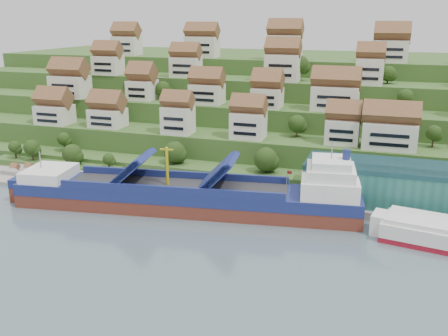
% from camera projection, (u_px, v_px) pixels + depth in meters
% --- Properties ---
extents(ground, '(300.00, 300.00, 0.00)m').
position_uv_depth(ground, '(206.00, 214.00, 123.89)').
color(ground, slate).
rests_on(ground, ground).
extents(quay, '(180.00, 14.00, 2.20)m').
position_uv_depth(quay, '(297.00, 199.00, 131.12)').
color(quay, gray).
rests_on(quay, ground).
extents(pebble_beach, '(45.00, 20.00, 1.00)m').
position_uv_depth(pebble_beach, '(42.00, 176.00, 152.23)').
color(pebble_beach, gray).
rests_on(pebble_beach, ground).
extents(hillside, '(260.00, 128.00, 31.00)m').
position_uv_depth(hillside, '(290.00, 105.00, 214.78)').
color(hillside, '#2D4C1E').
rests_on(hillside, ground).
extents(hillside_village, '(159.38, 61.55, 29.29)m').
position_uv_depth(hillside_village, '(265.00, 85.00, 172.13)').
color(hillside_village, silver).
rests_on(hillside_village, ground).
extents(hillside_trees, '(140.75, 62.46, 30.67)m').
position_uv_depth(hillside_trees, '(230.00, 117.00, 161.17)').
color(hillside_trees, '#284316').
rests_on(hillside_trees, ground).
extents(warehouse, '(60.00, 15.00, 10.00)m').
position_uv_depth(warehouse, '(430.00, 187.00, 121.46)').
color(warehouse, '#26675D').
rests_on(warehouse, quay).
extents(flagpole, '(1.28, 0.16, 8.00)m').
position_uv_depth(flagpole, '(287.00, 183.00, 125.48)').
color(flagpole, gray).
rests_on(flagpole, quay).
extents(beach_huts, '(14.40, 3.70, 2.20)m').
position_uv_depth(beach_huts, '(33.00, 171.00, 151.24)').
color(beach_huts, white).
rests_on(beach_huts, pebble_beach).
extents(cargo_ship, '(87.81, 25.80, 19.36)m').
position_uv_depth(cargo_ship, '(194.00, 197.00, 125.62)').
color(cargo_ship, maroon).
rests_on(cargo_ship, ground).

